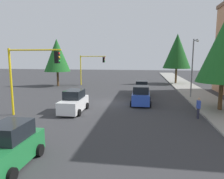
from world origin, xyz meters
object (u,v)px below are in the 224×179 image
Objects in this scene: tree_roadside_far at (177,51)px; tree_roadside_near at (224,50)px; traffic_signal_near_right at (30,69)px; car_white at (74,102)px; car_black at (142,89)px; car_green at (9,147)px; tree_opposite_side at (57,55)px; pedestrian_crossing at (198,107)px; car_blue at (141,96)px; traffic_signal_far_right at (91,64)px; street_lamp_curbside at (193,62)px.

tree_roadside_far reaches higher than tree_roadside_near.
traffic_signal_near_right is 1.36× the size of car_white.
traffic_signal_near_right is 1.52× the size of car_black.
car_white is at bearing -178.71° from car_green.
tree_opposite_side reaches higher than car_white.
tree_opposite_side is 16.71m from car_black.
tree_roadside_far is at bearing 151.28° from car_white.
car_blue is at bearing -133.09° from pedestrian_crossing.
car_black is (-6.56, -7.18, -4.64)m from tree_roadside_near.
tree_roadside_near is 18.17m from car_green.
traffic_signal_far_right is 0.62× the size of tree_roadside_near.
street_lamp_curbside is 0.77× the size of tree_roadside_far.
car_green is at bearing 1.29° from car_white.
traffic_signal_far_right is 15.81m from tree_roadside_far.
street_lamp_curbside is at bearing -166.95° from tree_roadside_near.
tree_opposite_side is 25.66m from tree_roadside_near.
traffic_signal_near_right is 18.81m from tree_opposite_side.
car_green is at bearing -33.70° from street_lamp_curbside.
car_blue reaches higher than pedestrian_crossing.
traffic_signal_far_right is 18.67m from car_white.
tree_roadside_far reaches higher than traffic_signal_far_right.
traffic_signal_near_right reaches higher than pedestrian_crossing.
traffic_signal_near_right is 14.02m from pedestrian_crossing.
car_blue is 0.98× the size of car_black.
tree_roadside_far is 23.37m from pedestrian_crossing.
car_green is at bearing -47.51° from tree_roadside_near.
traffic_signal_near_right is 11.01m from car_blue.
car_green is at bearing -17.40° from car_black.
tree_roadside_near is at bearing 2.86° from tree_roadside_far.
tree_roadside_near is at bearing 132.49° from car_green.
car_green is at bearing 6.48° from traffic_signal_far_right.
car_blue is (-1.59, -7.22, -4.64)m from tree_roadside_near.
traffic_signal_far_right reaches higher than car_blue.
car_blue is 0.88× the size of car_white.
car_blue and car_white have the same top height.
car_blue and car_black have the same top height.
car_blue is 7.07m from car_white.
car_white is at bearing 9.19° from traffic_signal_far_right.
street_lamp_curbside is at bearing 80.82° from car_black.
tree_roadside_near is 10.78m from car_black.
street_lamp_curbside is at bearing 123.40° from car_white.
tree_roadside_near is at bearing 47.59° from car_black.
tree_opposite_side is 27.58m from car_green.
tree_roadside_far reaches higher than car_green.
tree_opposite_side reaches higher than traffic_signal_near_right.
traffic_signal_far_right is 0.74× the size of street_lamp_curbside.
car_white is 1.12× the size of car_green.
tree_opposite_side is 25.64m from pedestrian_crossing.
traffic_signal_far_right is 20.00m from traffic_signal_near_right.
traffic_signal_far_right is 18.11m from street_lamp_curbside.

